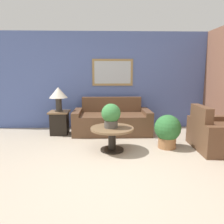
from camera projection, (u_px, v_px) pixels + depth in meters
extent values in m
plane|color=tan|center=(114.00, 175.00, 3.30)|extent=(20.00, 20.00, 0.00)
cube|color=#5166A8|center=(110.00, 81.00, 5.98)|extent=(7.23, 0.06, 2.60)
cube|color=#997A4C|center=(113.00, 72.00, 5.89)|extent=(1.10, 0.03, 0.71)
cube|color=#B2BCC6|center=(113.00, 72.00, 5.88)|extent=(0.98, 0.01, 0.59)
cube|color=brown|center=(112.00, 124.00, 5.55)|extent=(1.57, 0.94, 0.49)
cube|color=brown|center=(112.00, 104.00, 5.85)|extent=(1.57, 0.16, 0.39)
cube|color=brown|center=(77.00, 122.00, 5.51)|extent=(0.18, 0.94, 0.59)
cube|color=brown|center=(146.00, 121.00, 5.57)|extent=(0.18, 0.94, 0.59)
cube|color=brown|center=(218.00, 138.00, 4.36)|extent=(0.90, 0.77, 0.49)
cube|color=brown|center=(201.00, 116.00, 4.28)|extent=(0.18, 0.75, 0.39)
cube|color=brown|center=(208.00, 129.00, 4.80)|extent=(0.89, 0.20, 0.59)
cylinder|color=black|center=(112.00, 150.00, 4.34)|extent=(0.46, 0.46, 0.03)
cylinder|color=black|center=(112.00, 139.00, 4.30)|extent=(0.15, 0.15, 0.40)
cylinder|color=brown|center=(112.00, 129.00, 4.26)|extent=(0.84, 0.84, 0.04)
cube|color=black|center=(60.00, 123.00, 5.46)|extent=(0.41, 0.41, 0.54)
cube|color=brown|center=(59.00, 112.00, 5.41)|extent=(0.49, 0.49, 0.03)
cylinder|color=#2D2823|center=(59.00, 111.00, 5.40)|extent=(0.21, 0.21, 0.02)
cylinder|color=#2D2823|center=(59.00, 104.00, 5.37)|extent=(0.15, 0.15, 0.32)
cone|color=beige|center=(58.00, 93.00, 5.32)|extent=(0.44, 0.44, 0.26)
cylinder|color=#4C4742|center=(111.00, 124.00, 4.24)|extent=(0.26, 0.26, 0.15)
sphere|color=#387A3D|center=(111.00, 113.00, 4.20)|extent=(0.37, 0.37, 0.37)
cylinder|color=#9E6B42|center=(167.00, 143.00, 4.48)|extent=(0.36, 0.36, 0.22)
sphere|color=#2D6B33|center=(168.00, 128.00, 4.42)|extent=(0.54, 0.54, 0.54)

